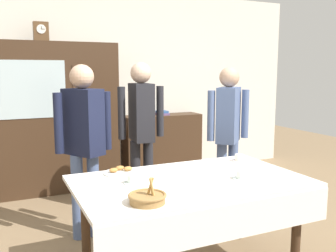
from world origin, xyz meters
TOP-DOWN VIEW (x-y plane):
  - back_wall at (0.00, 2.65)m, footprint 6.40×0.10m
  - dining_table at (0.00, -0.24)m, footprint 1.72×1.02m
  - wall_cabinet at (-0.90, 2.35)m, footprint 2.15×0.46m
  - mantel_clock at (-0.74, 2.35)m, footprint 0.18×0.11m
  - bookshelf_low at (0.91, 2.41)m, footprint 1.17×0.35m
  - book_stack at (0.91, 2.41)m, footprint 0.17×0.23m
  - tea_cup_far_left at (0.35, -0.36)m, footprint 0.13×0.13m
  - tea_cup_back_edge at (0.67, 0.12)m, footprint 0.13×0.13m
  - tea_cup_near_left at (-0.43, -0.12)m, footprint 0.13×0.13m
  - bread_basket at (-0.48, -0.54)m, footprint 0.24×0.24m
  - pastry_plate at (-0.42, 0.17)m, footprint 0.28×0.28m
  - spoon_far_right at (0.44, -0.17)m, footprint 0.12×0.02m
  - spoon_near_left at (0.26, 0.09)m, footprint 0.12×0.02m
  - person_behind_table_left at (0.99, 0.79)m, footprint 0.52×0.40m
  - person_near_right_end at (0.12, 1.14)m, footprint 0.52×0.38m
  - person_behind_table_right at (-0.58, 0.79)m, footprint 0.52×0.41m

SIDE VIEW (x-z plane):
  - bookshelf_low at x=0.91m, z-range 0.00..0.92m
  - dining_table at x=0.00m, z-range 0.28..1.04m
  - spoon_far_right at x=0.44m, z-range 0.76..0.77m
  - spoon_near_left at x=0.26m, z-range 0.76..0.77m
  - pastry_plate at x=-0.42m, z-range 0.75..0.80m
  - tea_cup_far_left at x=0.35m, z-range 0.76..0.82m
  - tea_cup_back_edge at x=0.67m, z-range 0.76..0.82m
  - tea_cup_near_left at x=-0.43m, z-range 0.76..0.82m
  - bread_basket at x=-0.48m, z-range 0.72..0.88m
  - book_stack at x=0.91m, z-range 0.92..0.98m
  - wall_cabinet at x=-0.90m, z-range 0.00..1.93m
  - person_behind_table_left at x=0.99m, z-range 0.17..1.78m
  - person_behind_table_right at x=-0.58m, z-range 0.18..1.80m
  - person_near_right_end at x=0.12m, z-range 0.18..1.84m
  - back_wall at x=0.00m, z-range 0.00..2.70m
  - mantel_clock at x=-0.74m, z-range 1.92..2.16m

